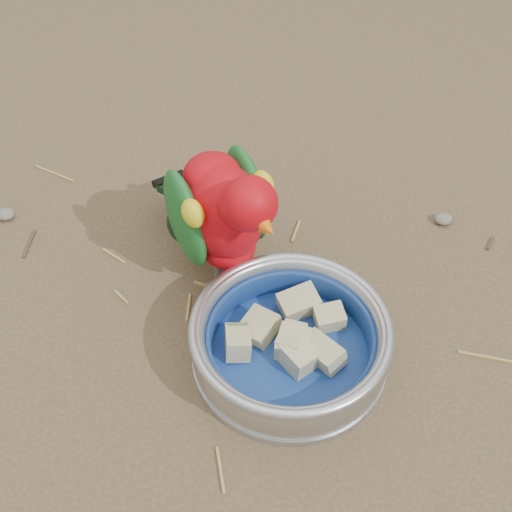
{
  "coord_description": "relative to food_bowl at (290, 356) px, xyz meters",
  "views": [
    {
      "loc": [
        0.07,
        -0.41,
        0.65
      ],
      "look_at": [
        0.07,
        0.13,
        0.08
      ],
      "focal_mm": 50.0,
      "sensor_mm": 36.0,
      "label": 1
    }
  ],
  "objects": [
    {
      "name": "ground",
      "position": [
        -0.11,
        -0.05,
        -0.01
      ],
      "size": [
        60.0,
        60.0,
        0.0
      ],
      "primitive_type": "plane",
      "color": "brown"
    },
    {
      "name": "bowl_wall",
      "position": [
        0.0,
        0.0,
        0.03
      ],
      "size": [
        0.21,
        0.21,
        0.04
      ],
      "primitive_type": null,
      "color": "#B2B2BA",
      "rests_on": "food_bowl"
    },
    {
      "name": "lory_parrot",
      "position": [
        -0.07,
        0.13,
        0.08
      ],
      "size": [
        0.21,
        0.25,
        0.18
      ],
      "primitive_type": null,
      "rotation": [
        0.0,
        0.0,
        -2.59
      ],
      "color": "#B4060F",
      "rests_on": "ground"
    },
    {
      "name": "food_bowl",
      "position": [
        0.0,
        0.0,
        0.0
      ],
      "size": [
        0.21,
        0.21,
        0.02
      ],
      "primitive_type": "cylinder",
      "color": "#B2B2BA",
      "rests_on": "ground"
    },
    {
      "name": "ground_debris",
      "position": [
        -0.15,
        0.03,
        -0.01
      ],
      "size": [
        0.9,
        0.8,
        0.01
      ],
      "primitive_type": null,
      "color": "#A08647",
      "rests_on": "ground"
    },
    {
      "name": "fruit_wedges",
      "position": [
        0.0,
        0.0,
        0.02
      ],
      "size": [
        0.13,
        0.13,
        0.03
      ],
      "primitive_type": null,
      "color": "#C2B585",
      "rests_on": "food_bowl"
    }
  ]
}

